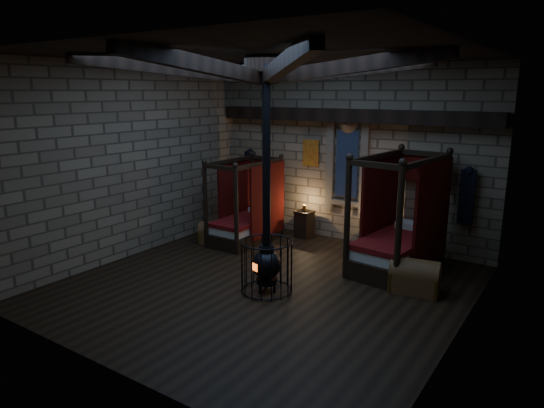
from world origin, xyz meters
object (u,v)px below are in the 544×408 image
Objects in this scene: bed_left at (247,221)px; stove at (267,261)px; trunk_left at (215,233)px; trunk_right at (415,277)px; bed_right at (399,241)px.

bed_left is 0.49× the size of stove.
trunk_left is 4.97m from trunk_right.
bed_left is 3.76m from bed_right.
bed_right is (3.76, 0.19, 0.09)m from bed_left.
bed_left is at bearing -170.40° from bed_right.
bed_left is 0.84m from trunk_left.
bed_right is 2.96m from stove.
bed_left is at bearing 152.48° from stove.
stove is (2.17, -2.32, 0.11)m from bed_left.
trunk_right is (0.68, -1.00, -0.30)m from bed_right.
stove is (-1.58, -2.50, 0.02)m from bed_right.
bed_right is 0.59× the size of stove.
bed_right is at bearing -13.02° from trunk_left.
stove is (2.70, -1.71, 0.36)m from trunk_left.
stove reaches higher than trunk_right.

